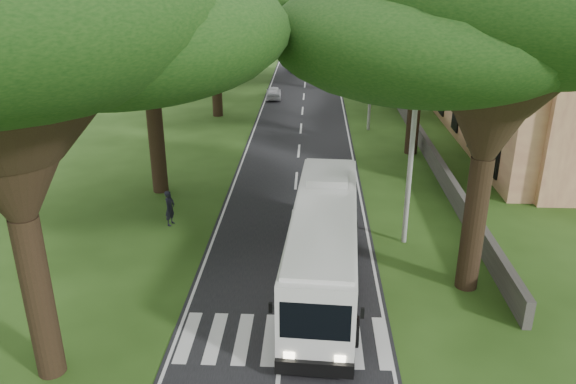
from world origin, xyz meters
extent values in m
plane|color=#244112|center=(0.00, 0.00, 0.00)|extent=(140.00, 140.00, 0.00)
cube|color=black|center=(0.00, 25.00, 0.01)|extent=(8.00, 120.00, 0.04)
cube|color=silver|center=(0.00, -2.00, 0.00)|extent=(8.00, 3.00, 0.01)
cube|color=#383533|center=(9.00, 24.00, 0.60)|extent=(0.35, 50.00, 1.20)
cube|color=#BD755C|center=(18.00, 22.00, 3.20)|extent=(12.00, 22.00, 6.40)
pyramid|color=#595960|center=(18.00, 22.00, 8.60)|extent=(14.00, 24.00, 2.20)
cube|color=#BD755C|center=(15.00, 12.00, 5.00)|extent=(3.00, 3.00, 10.00)
cylinder|color=gray|center=(5.50, 6.00, 4.00)|extent=(0.24, 0.24, 8.00)
cube|color=gray|center=(5.50, 6.00, 7.40)|extent=(1.60, 0.10, 0.10)
cube|color=gray|center=(5.50, 6.00, 6.80)|extent=(1.20, 0.10, 0.10)
cylinder|color=gray|center=(5.50, 26.00, 4.00)|extent=(0.24, 0.24, 8.00)
cube|color=gray|center=(5.50, 26.00, 7.40)|extent=(1.60, 0.10, 0.10)
cube|color=gray|center=(5.50, 26.00, 6.80)|extent=(1.20, 0.10, 0.10)
cylinder|color=gray|center=(5.50, 46.00, 4.00)|extent=(0.24, 0.24, 8.00)
cube|color=gray|center=(5.50, 46.00, 7.40)|extent=(1.60, 0.10, 0.10)
cube|color=gray|center=(5.50, 46.00, 6.80)|extent=(1.20, 0.10, 0.10)
cylinder|color=black|center=(-7.50, -4.00, 2.80)|extent=(0.90, 0.90, 5.60)
cone|color=black|center=(-7.50, -4.00, 7.50)|extent=(3.20, 3.20, 3.80)
cylinder|color=black|center=(-8.00, 12.00, 2.78)|extent=(0.90, 0.90, 5.56)
cone|color=black|center=(-8.00, 12.00, 7.46)|extent=(3.20, 3.20, 3.80)
cylinder|color=black|center=(-7.50, 30.00, 2.63)|extent=(0.90, 0.90, 5.26)
cone|color=black|center=(-7.50, 30.00, 7.16)|extent=(3.20, 3.20, 3.80)
cylinder|color=black|center=(-8.50, 48.00, 2.61)|extent=(0.90, 0.90, 5.23)
cone|color=black|center=(-8.50, 48.00, 7.13)|extent=(3.20, 3.20, 3.80)
cylinder|color=black|center=(7.50, 2.00, 2.84)|extent=(0.90, 0.90, 5.67)
cone|color=black|center=(7.50, 2.00, 7.57)|extent=(3.20, 3.20, 3.80)
cylinder|color=black|center=(8.00, 20.00, 2.90)|extent=(0.90, 0.90, 5.81)
cone|color=black|center=(8.00, 20.00, 7.71)|extent=(3.20, 3.20, 3.80)
cylinder|color=black|center=(7.50, 38.00, 2.70)|extent=(0.90, 0.90, 5.39)
cone|color=black|center=(7.50, 38.00, 7.29)|extent=(3.20, 3.20, 3.80)
cylinder|color=black|center=(8.50, 56.00, 2.69)|extent=(0.90, 0.90, 5.39)
cone|color=black|center=(8.50, 56.00, 7.29)|extent=(3.20, 3.20, 3.80)
cube|color=silver|center=(1.52, 1.99, 1.95)|extent=(3.25, 12.27, 2.98)
cube|color=black|center=(1.54, 2.29, 2.38)|extent=(3.18, 10.05, 1.11)
cube|color=black|center=(1.52, 1.99, 0.51)|extent=(3.29, 12.31, 0.35)
cube|color=red|center=(1.52, 1.99, 1.26)|extent=(3.23, 11.06, 0.18)
cube|color=silver|center=(1.52, 1.99, 3.50)|extent=(3.01, 11.65, 0.18)
cylinder|color=black|center=(0.02, -1.98, 0.56)|extent=(0.42, 1.13, 1.11)
cylinder|color=black|center=(2.54, -2.13, 0.56)|extent=(0.42, 1.13, 1.11)
cylinder|color=black|center=(0.49, 5.90, 0.56)|extent=(0.42, 1.13, 1.11)
cylinder|color=black|center=(3.02, 5.75, 0.56)|extent=(0.42, 1.13, 1.11)
imported|color=silver|center=(-3.00, 36.88, 0.65)|extent=(1.67, 3.73, 1.24)
imported|color=navy|center=(-1.55, 52.77, 0.68)|extent=(2.10, 4.16, 1.31)
imported|color=maroon|center=(2.06, 55.82, 0.62)|extent=(2.71, 4.35, 1.18)
imported|color=black|center=(-6.28, 7.40, 0.93)|extent=(0.62, 0.78, 1.87)
camera|label=1|loc=(0.99, -18.62, 12.51)|focal=35.00mm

